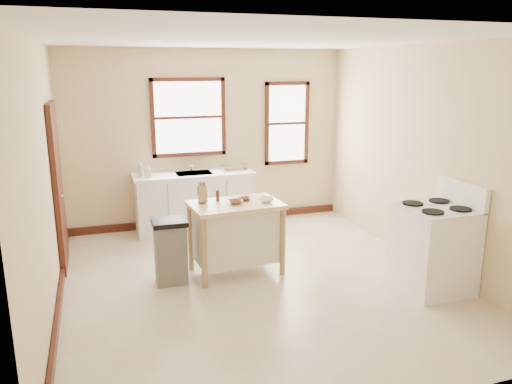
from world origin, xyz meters
TOP-DOWN VIEW (x-y plane):
  - floor at (0.00, 0.00)m, footprint 5.00×5.00m
  - ceiling at (0.00, 0.00)m, footprint 5.00×5.00m
  - wall_back at (0.00, 2.50)m, footprint 4.50×0.04m
  - wall_left at (-2.25, 0.00)m, footprint 0.04×5.00m
  - wall_right at (2.25, 0.00)m, footprint 0.04×5.00m
  - window_main at (-0.30, 2.48)m, footprint 1.17×0.06m
  - window_side at (1.35, 2.48)m, footprint 0.77×0.06m
  - door_left at (-2.21, 1.30)m, footprint 0.06×0.90m
  - baseboard_back at (0.00, 2.47)m, footprint 4.50×0.04m
  - baseboard_left at (-2.22, 0.00)m, footprint 0.04×5.00m
  - sink_counter at (-0.30, 2.20)m, footprint 1.86×0.62m
  - faucet at (-0.30, 2.38)m, footprint 0.03×0.03m
  - soap_bottle_a at (-1.10, 2.20)m, footprint 0.10×0.10m
  - soap_bottle_b at (-1.00, 2.11)m, footprint 0.09×0.09m
  - dish_rack at (0.35, 2.21)m, footprint 0.40×0.30m
  - kitchen_island at (-0.15, 0.37)m, footprint 1.15×0.78m
  - knife_block at (-0.53, 0.50)m, footprint 0.10×0.10m
  - pepper_grinder at (-0.33, 0.52)m, footprint 0.06×0.06m
  - bowl_a at (-0.15, 0.34)m, footprint 0.21×0.21m
  - bowl_b at (0.00, 0.46)m, footprint 0.17×0.17m
  - bowl_c at (0.23, 0.30)m, footprint 0.18×0.18m
  - trash_bin at (-0.97, 0.31)m, footprint 0.41×0.34m
  - gas_stove at (1.88, -0.79)m, footprint 0.79×0.80m

SIDE VIEW (x-z plane):
  - floor at x=0.00m, z-range 0.00..0.00m
  - baseboard_back at x=0.00m, z-range 0.00..0.12m
  - baseboard_left at x=-2.22m, z-range 0.00..0.12m
  - trash_bin at x=-0.97m, z-range 0.00..0.78m
  - kitchen_island at x=-0.15m, z-range 0.00..0.90m
  - sink_counter at x=-0.30m, z-range 0.00..0.92m
  - gas_stove at x=1.88m, z-range 0.00..1.25m
  - bowl_b at x=0.00m, z-range 0.90..0.94m
  - bowl_a at x=-0.15m, z-range 0.90..0.94m
  - bowl_c at x=0.23m, z-range 0.90..0.96m
  - dish_rack at x=0.35m, z-range 0.92..1.02m
  - pepper_grinder at x=-0.33m, z-range 0.90..1.05m
  - knife_block at x=-0.53m, z-range 0.90..1.10m
  - soap_bottle_b at x=-1.00m, z-range 0.92..1.11m
  - faucet at x=-0.30m, z-range 0.92..1.14m
  - soap_bottle_a at x=-1.10m, z-range 0.92..1.16m
  - door_left at x=-2.21m, z-range 0.00..2.10m
  - wall_back at x=0.00m, z-range 0.00..2.80m
  - wall_left at x=-2.25m, z-range 0.00..2.80m
  - wall_right at x=2.25m, z-range 0.00..2.80m
  - window_side at x=1.35m, z-range 0.92..2.29m
  - window_main at x=-0.30m, z-range 1.14..2.36m
  - ceiling at x=0.00m, z-range 2.80..2.80m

